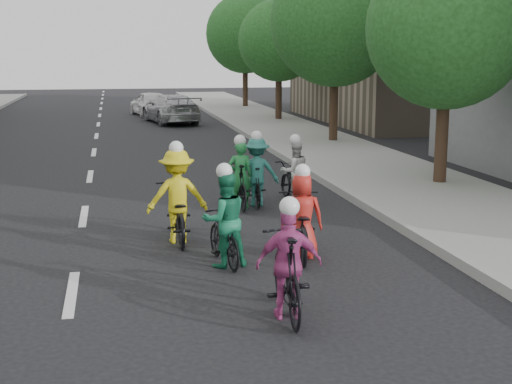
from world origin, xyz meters
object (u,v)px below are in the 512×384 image
object	(u,v)px
cyclist_1	(301,223)
follow_car_trail	(150,103)
cyclist_0	(177,205)
cyclist_6	(288,270)
cyclist_3	(256,177)
follow_car_lead	(171,109)
cyclist_5	(294,178)
cyclist_4	(239,182)
cyclist_2	(224,227)

from	to	relation	value
cyclist_1	follow_car_trail	world-z (taller)	cyclist_1
cyclist_0	cyclist_6	bearing A→B (deg)	104.02
cyclist_3	follow_car_lead	size ratio (longest dim) A/B	0.35
cyclist_5	follow_car_lead	bearing A→B (deg)	-92.81
cyclist_4	cyclist_6	distance (m)	6.65
cyclist_1	cyclist_3	world-z (taller)	cyclist_3
cyclist_1	follow_car_trail	xyz separation A→B (m)	(-0.96, 28.20, 0.11)
cyclist_2	cyclist_5	size ratio (longest dim) A/B	0.96
cyclist_4	cyclist_6	xyz separation A→B (m)	(-0.55, -6.63, 0.04)
cyclist_4	cyclist_5	distance (m)	1.42
cyclist_2	cyclist_5	bearing A→B (deg)	-125.57
cyclist_5	cyclist_3	bearing A→B (deg)	7.16
cyclist_3	cyclist_5	bearing A→B (deg)	-162.03
cyclist_1	follow_car_trail	size ratio (longest dim) A/B	0.51
cyclist_3	follow_car_trail	xyz separation A→B (m)	(-1.05, 24.04, 0.02)
follow_car_lead	follow_car_trail	size ratio (longest dim) A/B	1.21
cyclist_0	cyclist_1	size ratio (longest dim) A/B	0.95
cyclist_2	cyclist_4	world-z (taller)	cyclist_2
follow_car_trail	cyclist_5	bearing A→B (deg)	84.21
cyclist_1	cyclist_5	world-z (taller)	cyclist_1
follow_car_lead	cyclist_6	bearing A→B (deg)	77.96
cyclist_2	follow_car_trail	size ratio (longest dim) A/B	0.42
cyclist_2	cyclist_6	world-z (taller)	cyclist_2
cyclist_6	follow_car_trail	xyz separation A→B (m)	(-0.08, 30.86, 0.06)
cyclist_3	cyclist_0	bearing A→B (deg)	58.26
cyclist_1	cyclist_6	distance (m)	2.80
cyclist_1	cyclist_6	world-z (taller)	cyclist_6
cyclist_5	cyclist_1	bearing A→B (deg)	70.52
cyclist_0	follow_car_trail	xyz separation A→B (m)	(0.97, 26.81, 0.00)
cyclist_0	cyclist_6	xyz separation A→B (m)	(1.05, -4.05, -0.06)
cyclist_2	follow_car_trail	xyz separation A→B (m)	(0.37, 28.46, 0.05)
cyclist_3	cyclist_6	size ratio (longest dim) A/B	0.88
cyclist_3	cyclist_4	xyz separation A→B (m)	(-0.42, -0.19, -0.07)
follow_car_trail	cyclist_0	bearing A→B (deg)	77.37
cyclist_2	cyclist_6	distance (m)	2.44
cyclist_1	follow_car_lead	bearing A→B (deg)	-78.97
follow_car_trail	cyclist_3	bearing A→B (deg)	81.96
cyclist_3	follow_car_lead	distance (m)	19.59
cyclist_3	follow_car_trail	distance (m)	24.06
cyclist_4	cyclist_5	bearing A→B (deg)	-162.47
cyclist_0	cyclist_5	distance (m)	4.21
cyclist_0	cyclist_5	bearing A→B (deg)	-135.14
cyclist_4	cyclist_6	world-z (taller)	cyclist_4
cyclist_1	cyclist_6	bearing A→B (deg)	82.11
cyclist_2	cyclist_1	bearing A→B (deg)	-177.73
cyclist_3	follow_car_lead	xyz separation A→B (m)	(-0.29, 19.59, 0.05)
cyclist_6	follow_car_lead	distance (m)	26.42
follow_car_trail	cyclist_1	bearing A→B (deg)	81.41
cyclist_0	follow_car_lead	distance (m)	22.42
cyclist_5	cyclist_6	world-z (taller)	cyclist_6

